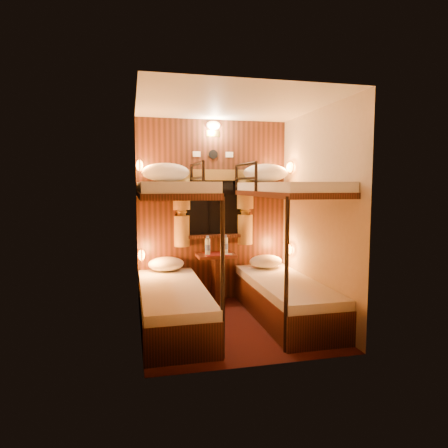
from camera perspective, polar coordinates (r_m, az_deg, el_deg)
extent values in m
plane|color=#3B1810|center=(4.60, 1.16, -14.12)|extent=(2.10, 2.10, 0.00)
plane|color=silver|center=(4.40, 1.22, 16.72)|extent=(2.10, 2.10, 0.00)
plane|color=#C6B293|center=(5.36, -1.61, 1.87)|extent=(2.40, 0.00, 2.40)
plane|color=#C6B293|center=(3.34, 5.69, -0.48)|extent=(2.40, 0.00, 2.40)
plane|color=#C6B293|center=(4.20, -12.13, 0.69)|extent=(0.00, 2.40, 2.40)
plane|color=#C6B293|center=(4.69, 13.11, 1.18)|extent=(0.00, 2.40, 2.40)
cube|color=black|center=(5.34, -1.58, 1.86)|extent=(2.00, 0.03, 2.40)
cube|color=black|center=(4.50, -7.31, -12.26)|extent=(0.70, 1.90, 0.35)
cube|color=silver|center=(4.43, -7.34, -9.49)|extent=(0.68, 1.88, 0.10)
cube|color=black|center=(4.28, -7.52, 4.21)|extent=(0.70, 1.90, 0.06)
cube|color=silver|center=(4.28, -7.54, 5.28)|extent=(0.68, 1.88, 0.10)
cylinder|color=black|center=(3.54, -0.19, -7.88)|extent=(0.04, 0.04, 1.45)
cylinder|color=black|center=(5.20, -4.66, 6.59)|extent=(0.04, 0.04, 0.32)
cylinder|color=black|center=(4.36, -2.98, 6.78)|extent=(0.04, 0.04, 0.32)
cylinder|color=black|center=(4.78, -3.91, 8.59)|extent=(0.04, 0.85, 0.04)
cylinder|color=black|center=(4.78, -3.89, 6.55)|extent=(0.03, 0.85, 0.03)
cube|color=black|center=(4.80, 8.63, -11.12)|extent=(0.70, 1.90, 0.35)
cube|color=silver|center=(4.74, 8.67, -8.51)|extent=(0.68, 1.88, 0.10)
cube|color=black|center=(4.60, 8.87, 4.29)|extent=(0.70, 1.90, 0.06)
cube|color=silver|center=(4.59, 8.89, 5.29)|extent=(0.68, 1.88, 0.10)
cylinder|color=black|center=(3.72, 8.92, -7.29)|extent=(0.04, 0.04, 1.45)
cylinder|color=black|center=(5.32, 1.78, 6.58)|extent=(0.04, 0.04, 0.32)
cylinder|color=black|center=(4.50, 4.61, 6.73)|extent=(0.04, 0.04, 0.32)
cylinder|color=black|center=(4.92, 3.09, 8.52)|extent=(0.04, 0.85, 0.04)
cylinder|color=black|center=(4.91, 3.08, 6.54)|extent=(0.03, 0.85, 0.03)
cube|color=black|center=(5.32, -1.54, 2.38)|extent=(0.98, 0.02, 0.78)
cube|color=black|center=(5.31, -1.51, 2.38)|extent=(0.90, 0.01, 0.70)
cube|color=black|center=(5.31, -1.43, -1.74)|extent=(1.00, 0.12, 0.04)
cube|color=olive|center=(5.28, -1.47, 7.02)|extent=(1.10, 0.06, 0.14)
cylinder|color=olive|center=(5.20, -6.10, 4.26)|extent=(0.22, 0.22, 0.40)
cylinder|color=olive|center=(5.21, -6.07, 1.73)|extent=(0.11, 0.11, 0.12)
cylinder|color=olive|center=(5.23, -6.04, -1.00)|extent=(0.20, 0.20, 0.40)
torus|color=gold|center=(5.21, -6.07, 1.73)|extent=(0.14, 0.14, 0.02)
cylinder|color=olive|center=(5.37, 3.06, 4.33)|extent=(0.22, 0.22, 0.40)
cylinder|color=olive|center=(5.38, 3.05, 1.88)|extent=(0.11, 0.11, 0.12)
cylinder|color=olive|center=(5.41, 3.04, -0.76)|extent=(0.20, 0.20, 0.40)
torus|color=gold|center=(5.38, 3.05, 1.88)|extent=(0.14, 0.14, 0.02)
cylinder|color=black|center=(5.33, -1.56, 9.92)|extent=(0.12, 0.02, 0.12)
cube|color=silver|center=(5.29, -3.93, 9.94)|extent=(0.10, 0.01, 0.07)
cube|color=silver|center=(5.38, 0.77, 9.88)|extent=(0.10, 0.01, 0.07)
cube|color=gold|center=(5.35, -1.57, 12.80)|extent=(0.18, 0.01, 0.08)
ellipsoid|color=#FFCC8C|center=(5.35, -1.52, 13.89)|extent=(0.18, 0.09, 0.11)
ellipsoid|color=orange|center=(4.96, -11.72, -4.37)|extent=(0.08, 0.20, 0.13)
torus|color=gold|center=(4.96, -11.72, -4.37)|extent=(0.02, 0.17, 0.17)
ellipsoid|color=orange|center=(4.89, -11.97, 8.18)|extent=(0.08, 0.20, 0.13)
torus|color=gold|center=(4.89, -11.97, 8.18)|extent=(0.02, 0.17, 0.17)
ellipsoid|color=orange|center=(5.36, 9.29, -3.58)|extent=(0.08, 0.20, 0.13)
torus|color=gold|center=(5.36, 9.29, -3.58)|extent=(0.02, 0.17, 0.17)
ellipsoid|color=orange|center=(5.30, 9.48, 8.03)|extent=(0.08, 0.20, 0.13)
torus|color=gold|center=(5.30, 9.48, 8.03)|extent=(0.02, 0.17, 0.17)
cube|color=#4E1A11|center=(5.23, -1.15, -4.51)|extent=(0.50, 0.34, 0.04)
cube|color=black|center=(5.30, -1.14, -7.97)|extent=(0.08, 0.30, 0.61)
cube|color=maroon|center=(5.23, -1.15, -4.28)|extent=(0.30, 0.34, 0.01)
cylinder|color=#99BFE5|center=(5.16, -2.35, -3.25)|extent=(0.07, 0.07, 0.21)
cylinder|color=#3E5BBA|center=(5.16, -2.35, -3.36)|extent=(0.07, 0.07, 0.07)
cylinder|color=#3E5BBA|center=(5.14, -2.36, -1.84)|extent=(0.04, 0.04, 0.03)
cylinder|color=#99BFE5|center=(5.24, 0.19, -3.08)|extent=(0.07, 0.07, 0.21)
cylinder|color=#3E5BBA|center=(5.25, 0.19, -3.20)|extent=(0.07, 0.07, 0.08)
cylinder|color=#3E5BBA|center=(5.23, 0.19, -1.69)|extent=(0.04, 0.04, 0.03)
cube|color=silver|center=(5.19, 0.67, -4.33)|extent=(0.09, 0.07, 0.01)
cube|color=silver|center=(5.28, -0.69, -4.18)|extent=(0.07, 0.05, 0.00)
ellipsoid|color=silver|center=(5.16, -8.27, -5.67)|extent=(0.46, 0.33, 0.18)
ellipsoid|color=silver|center=(5.32, 5.99, -5.33)|extent=(0.44, 0.31, 0.17)
ellipsoid|color=silver|center=(4.93, -8.33, 7.31)|extent=(0.58, 0.41, 0.23)
ellipsoid|color=silver|center=(5.27, 5.97, 7.27)|extent=(0.59, 0.42, 0.23)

